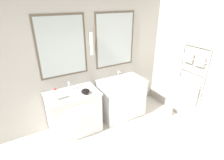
{
  "coord_description": "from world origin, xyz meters",
  "views": [
    {
      "loc": [
        -0.84,
        -0.89,
        2.36
      ],
      "look_at": [
        0.52,
        1.49,
        1.08
      ],
      "focal_mm": 28.0,
      "sensor_mm": 36.0,
      "label": 1
    }
  ],
  "objects": [
    {
      "name": "vanity_left",
      "position": [
        -0.11,
        1.78,
        0.42
      ],
      "size": [
        0.94,
        0.65,
        0.83
      ],
      "color": "white",
      "rests_on": "ground_plane"
    },
    {
      "name": "wall_right",
      "position": [
        2.11,
        0.96,
        1.29
      ],
      "size": [
        0.13,
        4.18,
        2.6
      ],
      "color": "#B2ADA3",
      "rests_on": "ground_plane"
    },
    {
      "name": "amenity_bowl",
      "position": [
        0.1,
        1.69,
        0.88
      ],
      "size": [
        0.15,
        0.15,
        0.09
      ],
      "color": "black",
      "rests_on": "vanity_left"
    },
    {
      "name": "vanity_right",
      "position": [
        0.95,
        1.78,
        0.42
      ],
      "size": [
        0.94,
        0.65,
        0.83
      ],
      "color": "white",
      "rests_on": "ground_plane"
    },
    {
      "name": "wall_back",
      "position": [
        0.02,
        2.15,
        1.31
      ],
      "size": [
        5.75,
        0.14,
        2.6
      ],
      "color": "#B2ADA3",
      "rests_on": "ground_plane"
    },
    {
      "name": "faucet_right",
      "position": [
        0.95,
        1.96,
        0.91
      ],
      "size": [
        0.17,
        0.11,
        0.17
      ],
      "color": "silver",
      "rests_on": "vanity_right"
    },
    {
      "name": "faucet_left",
      "position": [
        -0.11,
        1.96,
        0.91
      ],
      "size": [
        0.17,
        0.11,
        0.17
      ],
      "color": "silver",
      "rests_on": "vanity_left"
    },
    {
      "name": "waste_bin",
      "position": [
        1.82,
        1.26,
        0.13
      ],
      "size": [
        0.18,
        0.18,
        0.25
      ],
      "color": "silver",
      "rests_on": "ground_plane"
    },
    {
      "name": "toiletry_bottle",
      "position": [
        -0.4,
        1.72,
        0.94
      ],
      "size": [
        0.07,
        0.07,
        0.22
      ],
      "color": "silver",
      "rests_on": "vanity_left"
    }
  ]
}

